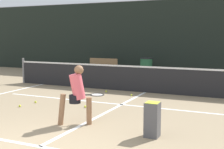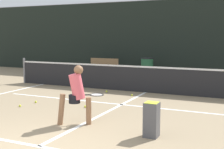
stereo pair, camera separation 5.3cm
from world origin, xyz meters
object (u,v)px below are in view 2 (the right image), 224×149
player_practicing (77,92)px  ball_hopper (152,119)px  courtside_bench (103,66)px  trash_bin (147,68)px  parked_car (131,59)px

player_practicing → ball_hopper: 1.86m
courtside_bench → ball_hopper: bearing=-59.2°
ball_hopper → courtside_bench: (-5.29, 8.47, 0.10)m
player_practicing → ball_hopper: player_practicing is taller
player_practicing → trash_bin: bearing=69.3°
trash_bin → parked_car: 4.29m
ball_hopper → trash_bin: (-2.95, 8.53, 0.11)m
player_practicing → ball_hopper: size_ratio=1.93×
player_practicing → courtside_bench: 9.03m
ball_hopper → parked_car: 13.24m
courtside_bench → trash_bin: (2.34, 0.06, 0.01)m
player_practicing → trash_bin: player_practicing is taller
ball_hopper → trash_bin: size_ratio=0.74×
player_practicing → parked_car: (-3.42, 12.01, -0.17)m
trash_bin → parked_car: (-2.29, 3.62, 0.09)m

